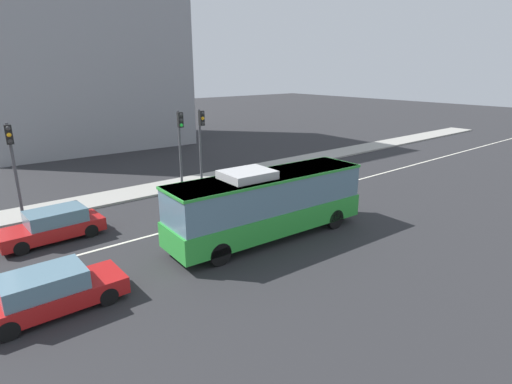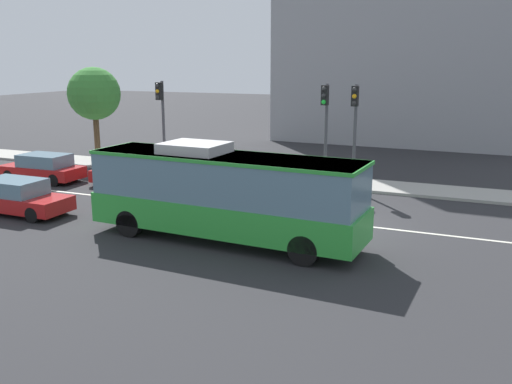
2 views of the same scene
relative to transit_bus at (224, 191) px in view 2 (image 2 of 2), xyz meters
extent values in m
plane|color=#28282B|center=(3.26, 3.70, -1.81)|extent=(160.00, 160.00, 0.00)
cube|color=#9E9B93|center=(3.26, 10.72, -1.74)|extent=(80.00, 2.70, 0.14)
cube|color=silver|center=(3.26, 3.70, -1.80)|extent=(76.00, 0.16, 0.01)
cube|color=green|center=(0.02, 0.00, -0.83)|extent=(10.11, 2.99, 1.10)
cube|color=slate|center=(0.02, 0.00, 0.50)|extent=(9.91, 2.91, 1.58)
cube|color=green|center=(0.02, 0.00, 1.23)|extent=(10.01, 2.96, 0.12)
cube|color=#B2B2B2|center=(-1.17, 0.06, 1.47)|extent=(2.29, 1.91, 0.36)
cylinder|color=black|center=(3.47, 0.93, -1.31)|extent=(1.01, 0.35, 1.00)
cylinder|color=black|center=(3.37, -1.27, -1.31)|extent=(1.01, 0.35, 1.00)
cylinder|color=black|center=(-3.32, 1.27, -1.31)|extent=(1.01, 0.35, 1.00)
cylinder|color=black|center=(-3.43, -0.93, -1.31)|extent=(1.01, 0.35, 1.00)
cube|color=#B21919|center=(-9.53, -0.15, -1.29)|extent=(4.50, 1.81, 0.60)
cube|color=slate|center=(-9.78, -0.15, -0.67)|extent=(2.52, 1.66, 0.64)
cylinder|color=black|center=(-8.03, 0.65, -1.49)|extent=(0.64, 0.22, 0.64)
cylinder|color=black|center=(-8.03, -0.95, -1.49)|extent=(0.64, 0.22, 0.64)
cylinder|color=black|center=(-11.03, 0.65, -1.49)|extent=(0.64, 0.22, 0.64)
cube|color=#B21919|center=(-8.08, 6.15, -1.29)|extent=(4.56, 1.96, 0.60)
cube|color=slate|center=(-7.83, 6.16, -0.67)|extent=(2.58, 1.74, 0.64)
cylinder|color=black|center=(-9.55, 5.30, -1.49)|extent=(0.65, 0.24, 0.64)
cylinder|color=black|center=(-9.61, 6.89, -1.49)|extent=(0.65, 0.24, 0.64)
cylinder|color=black|center=(-6.55, 5.40, -1.49)|extent=(0.65, 0.24, 0.64)
cylinder|color=black|center=(-6.61, 7.00, -1.49)|extent=(0.65, 0.24, 0.64)
cube|color=#B21919|center=(-13.50, 5.33, -1.29)|extent=(4.55, 1.92, 0.60)
cube|color=slate|center=(-13.25, 5.34, -0.67)|extent=(2.56, 1.72, 0.64)
cylinder|color=black|center=(-14.98, 4.49, -1.49)|extent=(0.65, 0.24, 0.64)
cylinder|color=black|center=(-15.02, 6.09, -1.49)|extent=(0.65, 0.24, 0.64)
cylinder|color=black|center=(-11.98, 4.57, -1.49)|extent=(0.65, 0.24, 0.64)
cylinder|color=black|center=(-12.02, 6.17, -1.49)|extent=(0.65, 0.24, 0.64)
cylinder|color=#47474C|center=(0.85, 9.76, 0.79)|extent=(0.16, 0.16, 5.20)
cube|color=black|center=(0.83, 9.48, 2.84)|extent=(0.35, 0.31, 0.96)
sphere|color=#2D2D2D|center=(0.81, 9.33, 3.16)|extent=(0.22, 0.22, 0.22)
sphere|color=#2D2D2D|center=(0.81, 9.33, 2.84)|extent=(0.22, 0.22, 0.22)
sphere|color=#1ED838|center=(0.81, 9.33, 2.52)|extent=(0.22, 0.22, 0.22)
cylinder|color=#47474C|center=(-8.64, 9.82, 0.79)|extent=(0.16, 0.16, 5.20)
cube|color=black|center=(-8.67, 9.54, 2.84)|extent=(0.34, 0.31, 0.96)
sphere|color=#2D2D2D|center=(-8.68, 9.40, 3.16)|extent=(0.22, 0.22, 0.22)
sphere|color=#F9A514|center=(-8.68, 9.40, 2.84)|extent=(0.22, 0.22, 0.22)
sphere|color=#2D2D2D|center=(-8.68, 9.40, 2.52)|extent=(0.22, 0.22, 0.22)
cylinder|color=#47474C|center=(2.33, 9.65, 0.79)|extent=(0.16, 0.16, 5.20)
cube|color=black|center=(2.33, 9.37, 2.84)|extent=(0.32, 0.28, 0.96)
sphere|color=#2D2D2D|center=(2.33, 9.22, 3.16)|extent=(0.22, 0.22, 0.22)
sphere|color=#F9A514|center=(2.33, 9.22, 2.84)|extent=(0.22, 0.22, 0.22)
sphere|color=#2D2D2D|center=(2.33, 9.22, 2.52)|extent=(0.22, 0.22, 0.22)
cylinder|color=#4C3823|center=(-14.61, 11.38, -0.28)|extent=(0.36, 0.36, 3.06)
sphere|color=#387F33|center=(-14.61, 11.38, 2.48)|extent=(3.27, 3.27, 3.27)
camera|label=1|loc=(-11.85, -13.59, 5.97)|focal=28.46mm
camera|label=2|loc=(8.48, -17.12, 4.47)|focal=39.17mm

